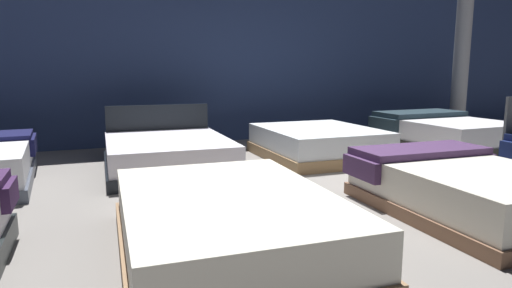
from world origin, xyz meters
name	(u,v)px	position (x,y,z in m)	size (l,w,h in m)	color
ground_plane	(287,186)	(0.00, 0.00, -0.01)	(18.00, 18.00, 0.02)	gray
showroom_back_wall	(209,46)	(0.00, 3.41, 1.75)	(18.00, 0.06, 3.50)	navy
bed_1	(227,223)	(-1.23, -1.60, 0.22)	(1.59, 2.21, 0.45)	#967351
bed_2	(465,188)	(1.12, -1.52, 0.23)	(1.52, 2.04, 0.52)	brown
bed_5	(168,154)	(-1.16, 1.27, 0.22)	(1.66, 1.98, 0.81)	black
bed_6	(318,143)	(1.13, 1.31, 0.23)	(1.64, 1.92, 0.46)	#96744C
bed_7	(444,133)	(3.58, 1.30, 0.26)	(1.75, 2.14, 0.58)	black
support_pillar	(462,49)	(5.08, 2.52, 1.75)	(0.31, 0.31, 3.50)	#99999E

